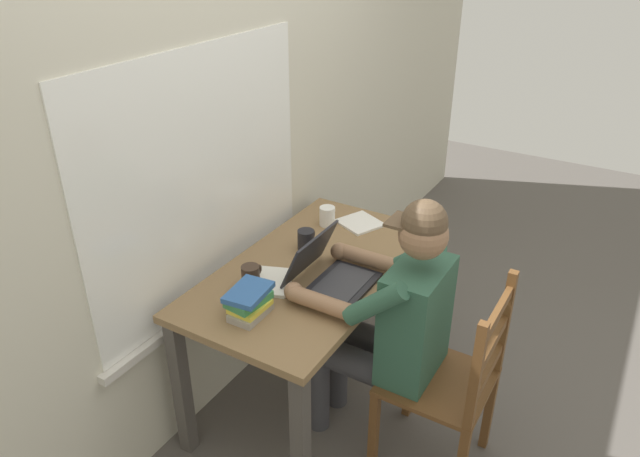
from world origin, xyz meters
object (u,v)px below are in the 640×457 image
at_px(seated_person, 391,317).
at_px(desk, 314,287).
at_px(coffee_mug_spare, 251,276).
at_px(wooden_chair, 451,383).
at_px(computer_mouse, 365,255).
at_px(coffee_mug_white, 327,216).
at_px(coffee_mug_dark, 306,240).
at_px(laptop, 329,272).
at_px(book_stack_main, 249,302).

bearing_deg(seated_person, desk, 78.72).
xyz_separation_m(desk, coffee_mug_spare, (-0.27, 0.14, 0.16)).
height_order(desk, wooden_chair, wooden_chair).
height_order(wooden_chair, coffee_mug_spare, wooden_chair).
bearing_deg(computer_mouse, wooden_chair, -116.12).
relative_size(desk, coffee_mug_white, 11.03).
bearing_deg(wooden_chair, computer_mouse, 63.88).
bearing_deg(computer_mouse, coffee_mug_dark, 102.03).
bearing_deg(coffee_mug_white, coffee_mug_dark, -171.72).
height_order(seated_person, coffee_mug_dark, seated_person).
bearing_deg(laptop, coffee_mug_dark, 50.41).
relative_size(coffee_mug_white, coffee_mug_dark, 0.99).
bearing_deg(coffee_mug_white, laptop, -148.98).
relative_size(seated_person, laptop, 3.76).
height_order(laptop, coffee_mug_dark, laptop).
distance_m(coffee_mug_spare, book_stack_main, 0.20).
bearing_deg(computer_mouse, desk, 137.46).
bearing_deg(desk, coffee_mug_spare, 152.15).
distance_m(wooden_chair, coffee_mug_dark, 0.91).
bearing_deg(coffee_mug_white, coffee_mug_spare, -179.24).
relative_size(wooden_chair, coffee_mug_dark, 7.97).
bearing_deg(coffee_mug_white, wooden_chair, -118.74).
height_order(coffee_mug_spare, book_stack_main, book_stack_main).
xyz_separation_m(wooden_chair, coffee_mug_dark, (0.21, 0.82, 0.34)).
bearing_deg(laptop, desk, 58.47).
relative_size(wooden_chair, computer_mouse, 9.36).
bearing_deg(book_stack_main, wooden_chair, -64.64).
bearing_deg(wooden_chair, laptop, 89.26).
distance_m(seated_person, laptop, 0.32).
relative_size(wooden_chair, book_stack_main, 4.51).
xyz_separation_m(desk, book_stack_main, (-0.44, 0.03, 0.17)).
bearing_deg(computer_mouse, coffee_mug_spare, 145.64).
distance_m(wooden_chair, computer_mouse, 0.68).
bearing_deg(laptop, seated_person, -91.43).
bearing_deg(coffee_mug_dark, seated_person, -110.86).
distance_m(seated_person, coffee_mug_spare, 0.61).
relative_size(desk, wooden_chair, 1.38).
relative_size(laptop, coffee_mug_white, 2.82).
bearing_deg(desk, coffee_mug_white, 21.51).
relative_size(seated_person, coffee_mug_spare, 10.73).
bearing_deg(wooden_chair, desk, 83.12).
xyz_separation_m(seated_person, coffee_mug_spare, (-0.19, 0.57, 0.11)).
bearing_deg(laptop, coffee_mug_white, 31.02).
distance_m(computer_mouse, book_stack_main, 0.65).
xyz_separation_m(wooden_chair, computer_mouse, (0.27, 0.54, 0.31)).
xyz_separation_m(laptop, book_stack_main, (-0.36, 0.16, 0.01)).
distance_m(laptop, computer_mouse, 0.26).
distance_m(wooden_chair, coffee_mug_white, 1.04).
height_order(computer_mouse, coffee_mug_spare, coffee_mug_spare).
height_order(seated_person, computer_mouse, seated_person).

